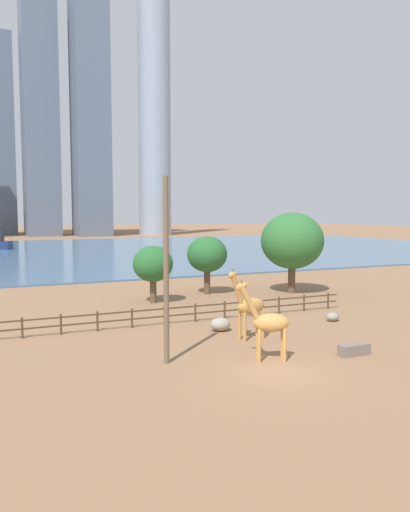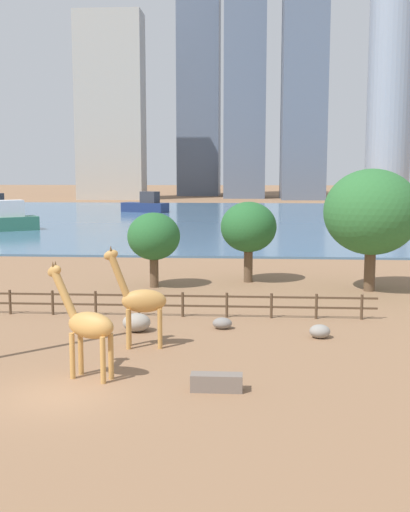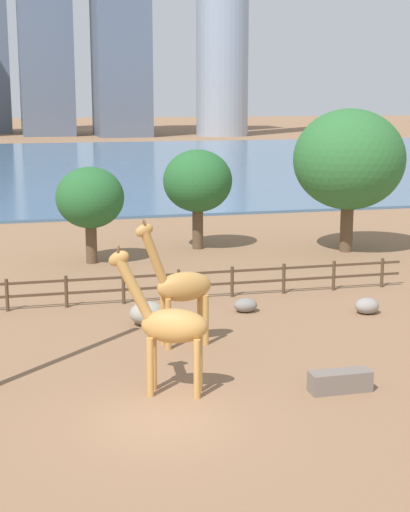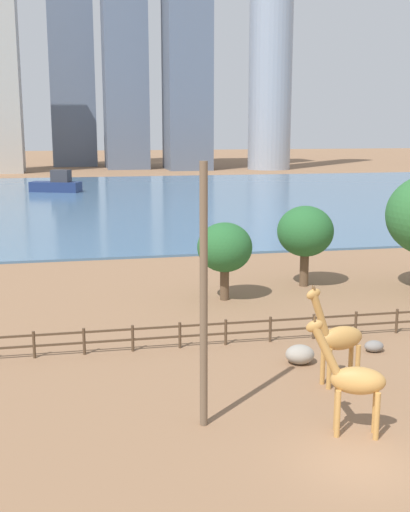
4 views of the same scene
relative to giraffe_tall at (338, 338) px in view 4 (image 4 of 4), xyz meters
name	(u,v)px [view 4 (image 4 of 4)]	position (x,y,z in m)	size (l,w,h in m)	color
ground_plane	(132,198)	(-1.86, 73.81, -2.05)	(400.00, 400.00, 0.00)	#8C6647
harbor_water	(134,199)	(-1.86, 70.81, -1.95)	(180.00, 86.00, 0.20)	#476B8C
giraffe_tall	(338,338)	(0.00, 0.00, 0.00)	(2.74, 1.00, 4.42)	#C18C47
giraffe_companion	(353,380)	(-1.25, -4.23, -0.03)	(2.86, 1.49, 4.28)	#C18C47
utility_pole	(204,298)	(-6.17, -2.47, 2.69)	(0.28, 0.28, 9.49)	brown
boulder_by_pole	(300,354)	(-0.66, 2.65, -1.62)	(1.33, 1.16, 0.87)	gray
boulder_small	(374,346)	(3.37, 3.43, -1.78)	(0.93, 0.73, 0.55)	gray
enclosure_fence	(252,328)	(-2.01, 5.81, -1.29)	(26.12, 0.14, 1.30)	#4C3826
tree_left_large	(305,232)	(4.60, 16.43, 1.66)	(3.77, 3.77, 5.45)	brown
tree_right_tall	(225,248)	(-1.49, 14.06, 1.24)	(3.40, 3.40, 4.86)	brown
boat_sailboat	(57,184)	(-13.10, 83.35, -0.65)	(8.57, 5.78, 3.55)	navy
skyline_tower_needle	(123,13)	(3.43, 145.59, 36.33)	(10.62, 15.40, 76.77)	slate
skyline_block_central	(272,5)	(38.23, 133.45, 37.28)	(10.65, 10.65, 78.66)	#939EAD
skyline_block_left	(71,40)	(-9.65, 159.26, 31.20)	(11.66, 13.77, 66.51)	slate
skyline_block_right	(186,5)	(18.03, 137.51, 37.41)	(10.66, 13.78, 78.93)	slate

